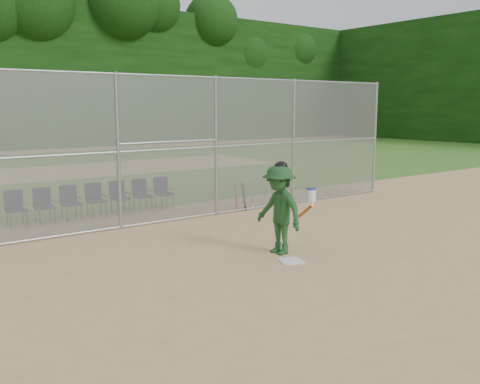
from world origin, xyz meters
TOP-DOWN VIEW (x-y plane):
  - ground at (0.00, 0.00)m, footprint 100.00×100.00m
  - grass_strip at (0.00, 18.00)m, footprint 100.00×100.00m
  - dirt_patch_far at (0.00, 18.00)m, footprint 24.00×24.00m
  - backstop_fence at (0.00, 5.00)m, footprint 16.09×0.09m
  - treeline at (0.00, 20.00)m, footprint 81.00×60.00m
  - home_plate at (-0.43, 0.16)m, footprint 0.58×0.58m
  - batter_at_plate at (-0.24, 0.78)m, footprint 0.96×1.41m
  - water_cooler at (4.83, 5.00)m, footprint 0.35×0.35m
  - spare_bats at (2.07, 5.08)m, footprint 0.66×0.26m
  - chair_0 at (-4.10, 6.85)m, footprint 0.54×0.52m
  - chair_1 at (-3.37, 6.85)m, footprint 0.54×0.52m
  - chair_2 at (-2.64, 6.85)m, footprint 0.54×0.52m
  - chair_3 at (-1.90, 6.85)m, footprint 0.54×0.52m
  - chair_4 at (-1.17, 6.85)m, footprint 0.54×0.52m
  - chair_5 at (-0.44, 6.85)m, footprint 0.54×0.52m
  - chair_6 at (0.29, 6.85)m, footprint 0.54×0.52m

SIDE VIEW (x-z plane):
  - ground at x=0.00m, z-range 0.00..0.00m
  - grass_strip at x=0.00m, z-range 0.01..0.01m
  - dirt_patch_far at x=0.00m, z-range 0.01..0.01m
  - home_plate at x=-0.43m, z-range 0.00..0.02m
  - water_cooler at x=4.83m, z-range 0.00..0.45m
  - spare_bats at x=2.07m, z-range 0.00..0.85m
  - chair_0 at x=-4.10m, z-range 0.00..0.96m
  - chair_1 at x=-3.37m, z-range 0.00..0.96m
  - chair_2 at x=-2.64m, z-range 0.00..0.96m
  - chair_3 at x=-1.90m, z-range 0.00..0.96m
  - chair_4 at x=-1.17m, z-range 0.00..0.96m
  - chair_5 at x=-0.44m, z-range 0.00..0.96m
  - chair_6 at x=0.29m, z-range 0.00..0.96m
  - batter_at_plate at x=-0.24m, z-range -0.03..1.98m
  - backstop_fence at x=0.00m, z-range 0.07..4.07m
  - treeline at x=0.00m, z-range 0.00..11.00m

